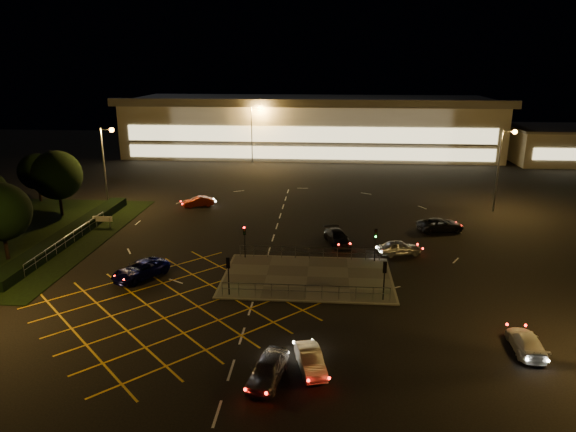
# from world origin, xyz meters

# --- Properties ---
(ground) EXTENTS (180.00, 180.00, 0.00)m
(ground) POSITION_xyz_m (0.00, 0.00, 0.00)
(ground) COLOR black
(ground) RESTS_ON ground
(pedestrian_island) EXTENTS (14.00, 9.00, 0.12)m
(pedestrian_island) POSITION_xyz_m (2.00, -2.00, 0.06)
(pedestrian_island) COLOR #4C4944
(pedestrian_island) RESTS_ON ground
(grass_verge) EXTENTS (18.00, 30.00, 0.08)m
(grass_verge) POSITION_xyz_m (-28.00, 6.00, 0.04)
(grass_verge) COLOR black
(grass_verge) RESTS_ON ground
(hedge) EXTENTS (2.00, 26.00, 1.00)m
(hedge) POSITION_xyz_m (-23.00, 6.00, 0.50)
(hedge) COLOR black
(hedge) RESTS_ON ground
(supermarket) EXTENTS (72.00, 26.50, 10.50)m
(supermarket) POSITION_xyz_m (0.00, 61.95, 5.31)
(supermarket) COLOR beige
(supermarket) RESTS_ON ground
(retail_unit_a) EXTENTS (18.80, 14.80, 6.35)m
(retail_unit_a) POSITION_xyz_m (46.00, 53.97, 3.21)
(retail_unit_a) COLOR beige
(retail_unit_a) RESTS_ON ground
(streetlight_nw) EXTENTS (1.78, 0.56, 10.03)m
(streetlight_nw) POSITION_xyz_m (-23.56, 18.00, 6.56)
(streetlight_nw) COLOR slate
(streetlight_nw) RESTS_ON ground
(streetlight_ne) EXTENTS (1.78, 0.56, 10.03)m
(streetlight_ne) POSITION_xyz_m (24.44, 20.00, 6.56)
(streetlight_ne) COLOR slate
(streetlight_ne) RESTS_ON ground
(streetlight_far_left) EXTENTS (1.78, 0.56, 10.03)m
(streetlight_far_left) POSITION_xyz_m (-9.56, 48.00, 6.56)
(streetlight_far_left) COLOR slate
(streetlight_far_left) RESTS_ON ground
(streetlight_far_right) EXTENTS (1.78, 0.56, 10.03)m
(streetlight_far_right) POSITION_xyz_m (30.44, 50.00, 6.56)
(streetlight_far_right) COLOR slate
(streetlight_far_right) RESTS_ON ground
(signal_sw) EXTENTS (0.28, 0.30, 3.15)m
(signal_sw) POSITION_xyz_m (-4.00, -5.99, 2.37)
(signal_sw) COLOR black
(signal_sw) RESTS_ON pedestrian_island
(signal_se) EXTENTS (0.28, 0.30, 3.15)m
(signal_se) POSITION_xyz_m (8.00, -5.99, 2.37)
(signal_se) COLOR black
(signal_se) RESTS_ON pedestrian_island
(signal_nw) EXTENTS (0.28, 0.30, 3.15)m
(signal_nw) POSITION_xyz_m (-4.00, 1.99, 2.37)
(signal_nw) COLOR black
(signal_nw) RESTS_ON pedestrian_island
(signal_ne) EXTENTS (0.28, 0.30, 3.15)m
(signal_ne) POSITION_xyz_m (8.00, 1.99, 2.37)
(signal_ne) COLOR black
(signal_ne) RESTS_ON pedestrian_island
(tree_c) EXTENTS (5.76, 5.76, 7.84)m
(tree_c) POSITION_xyz_m (-28.00, 14.00, 4.95)
(tree_c) COLOR black
(tree_c) RESTS_ON ground
(tree_d) EXTENTS (4.68, 4.68, 6.37)m
(tree_d) POSITION_xyz_m (-34.00, 20.00, 4.02)
(tree_d) COLOR black
(tree_d) RESTS_ON ground
(tree_e) EXTENTS (5.40, 5.40, 7.35)m
(tree_e) POSITION_xyz_m (-26.00, 0.00, 4.64)
(tree_e) COLOR black
(tree_e) RESTS_ON ground
(car_near_silver) EXTENTS (2.50, 4.49, 1.44)m
(car_near_silver) POSITION_xyz_m (0.31, -16.86, 0.72)
(car_near_silver) COLOR #9A9CA1
(car_near_silver) RESTS_ON ground
(car_queue_white) EXTENTS (2.23, 3.97, 1.24)m
(car_queue_white) POSITION_xyz_m (2.74, -15.53, 0.62)
(car_queue_white) COLOR white
(car_queue_white) RESTS_ON ground
(car_left_blue) EXTENTS (4.67, 5.52, 1.41)m
(car_left_blue) POSITION_xyz_m (-12.22, -3.06, 0.70)
(car_left_blue) COLOR #0C0D49
(car_left_blue) RESTS_ON ground
(car_far_dkgrey) EXTENTS (3.21, 4.98, 1.34)m
(car_far_dkgrey) POSITION_xyz_m (4.68, 6.76, 0.67)
(car_far_dkgrey) COLOR black
(car_far_dkgrey) RESTS_ON ground
(car_right_silver) EXTENTS (4.39, 2.62, 1.40)m
(car_right_silver) POSITION_xyz_m (10.52, 4.15, 0.70)
(car_right_silver) COLOR silver
(car_right_silver) RESTS_ON ground
(car_circ_red) EXTENTS (4.00, 2.72, 1.25)m
(car_circ_red) POSITION_xyz_m (-12.76, 19.29, 0.62)
(car_circ_red) COLOR maroon
(car_circ_red) RESTS_ON ground
(car_east_grey) EXTENTS (5.41, 3.38, 1.40)m
(car_east_grey) POSITION_xyz_m (15.89, 11.68, 0.70)
(car_east_grey) COLOR black
(car_east_grey) RESTS_ON ground
(car_approach_white) EXTENTS (1.88, 4.26, 1.22)m
(car_approach_white) POSITION_xyz_m (16.37, -12.44, 0.61)
(car_approach_white) COLOR silver
(car_approach_white) RESTS_ON ground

